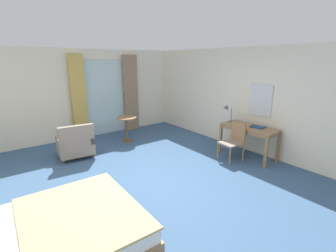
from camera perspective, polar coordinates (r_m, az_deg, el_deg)
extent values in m
cube|color=#38567A|center=(4.71, -4.27, -14.01)|extent=(6.60, 7.84, 0.10)
cube|color=silver|center=(7.52, -19.91, 7.16)|extent=(6.20, 0.12, 2.59)
cube|color=silver|center=(6.34, 19.33, 5.83)|extent=(0.12, 7.44, 2.59)
cube|color=silver|center=(7.69, -14.77, 6.56)|extent=(1.23, 0.02, 2.28)
cube|color=tan|center=(7.31, -20.57, 6.25)|extent=(0.40, 0.10, 2.43)
cube|color=#897056|center=(7.94, -8.93, 7.70)|extent=(0.48, 0.10, 2.43)
cube|color=olive|center=(3.46, -25.47, -24.56)|extent=(2.06, 1.71, 0.23)
cube|color=white|center=(3.34, -25.91, -21.80)|extent=(2.00, 1.66, 0.18)
cube|color=tan|center=(3.33, -20.15, -19.02)|extent=(1.37, 1.68, 0.03)
cube|color=olive|center=(5.94, 18.90, -0.26)|extent=(0.59, 1.32, 0.04)
cube|color=olive|center=(5.95, 18.85, -0.80)|extent=(0.55, 1.25, 0.08)
cube|color=olive|center=(5.97, 24.92, -4.61)|extent=(0.06, 0.06, 0.72)
cube|color=olive|center=(6.58, 15.33, -1.91)|extent=(0.06, 0.06, 0.72)
cube|color=olive|center=(5.54, 22.48, -5.84)|extent=(0.06, 0.06, 0.72)
cube|color=olive|center=(6.19, 12.51, -2.80)|extent=(0.06, 0.06, 0.72)
cube|color=gray|center=(5.68, 14.87, -4.02)|extent=(0.50, 0.46, 0.04)
cube|color=olive|center=(5.76, 16.51, -1.37)|extent=(0.07, 0.40, 0.44)
cylinder|color=olive|center=(5.74, 11.86, -5.97)|extent=(0.04, 0.04, 0.40)
cylinder|color=olive|center=(5.49, 14.61, -7.14)|extent=(0.04, 0.04, 0.40)
cylinder|color=olive|center=(6.02, 14.82, -5.10)|extent=(0.04, 0.04, 0.40)
cylinder|color=olive|center=(5.79, 17.55, -6.17)|extent=(0.04, 0.04, 0.40)
cylinder|color=#4C4C51|center=(6.22, 14.83, 1.01)|extent=(0.12, 0.12, 0.02)
cylinder|color=#4C4C51|center=(6.18, 14.94, 2.61)|extent=(0.02, 0.02, 0.34)
cone|color=#4C4C51|center=(6.15, 13.88, 4.51)|extent=(0.17, 0.16, 0.17)
cube|color=navy|center=(5.90, 20.74, -0.20)|extent=(0.29, 0.36, 0.03)
cube|color=gray|center=(6.15, -21.25, -4.93)|extent=(0.83, 0.77, 0.26)
cube|color=gray|center=(5.76, -21.07, -2.29)|extent=(0.78, 0.19, 0.49)
cube|color=gray|center=(6.14, -18.38, -2.60)|extent=(0.17, 0.70, 0.16)
cube|color=gray|center=(6.04, -24.56, -3.53)|extent=(0.17, 0.70, 0.16)
cylinder|color=#4C3D2D|center=(6.53, -18.77, -5.19)|extent=(0.04, 0.04, 0.10)
cylinder|color=#4C3D2D|center=(6.44, -24.43, -6.08)|extent=(0.04, 0.04, 0.10)
cylinder|color=#4C3D2D|center=(6.00, -17.50, -6.91)|extent=(0.04, 0.04, 0.10)
cylinder|color=#4C3D2D|center=(5.90, -23.66, -7.91)|extent=(0.04, 0.04, 0.10)
cylinder|color=olive|center=(6.81, -10.02, 1.96)|extent=(0.57, 0.57, 0.03)
cylinder|color=brown|center=(6.90, -9.88, -0.93)|extent=(0.07, 0.07, 0.68)
cylinder|color=brown|center=(7.00, -9.76, -3.52)|extent=(0.31, 0.31, 0.02)
cube|color=silver|center=(6.11, 21.30, 5.77)|extent=(0.02, 0.58, 0.76)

